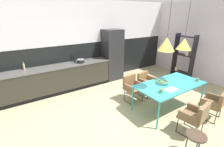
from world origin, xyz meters
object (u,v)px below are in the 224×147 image
at_px(fruit_bowl, 163,82).
at_px(pendant_lamp_over_table_far, 184,44).
at_px(pendant_lamp_over_table_near, 166,44).
at_px(open_book, 171,90).
at_px(refrigerator_column, 112,55).
at_px(bottle_vinegar_dark, 24,67).
at_px(armchair_head_of_table, 196,115).
at_px(dining_table, 170,85).
at_px(mug_short_terracotta, 161,91).
at_px(armchair_corner_seat, 146,80).
at_px(bottle_oil_tall, 74,59).
at_px(side_stool, 196,137).
at_px(armchair_far_side, 132,85).
at_px(armchair_by_stool, 216,102).
at_px(open_shelf_unit, 184,57).
at_px(mug_white_ceramic, 197,80).
at_px(cooking_pot, 81,61).

distance_m(fruit_bowl, pendant_lamp_over_table_far, 1.12).
bearing_deg(pendant_lamp_over_table_near, open_book, -62.29).
bearing_deg(refrigerator_column, bottle_vinegar_dark, 176.55).
bearing_deg(fruit_bowl, armchair_head_of_table, -100.64).
height_order(refrigerator_column, dining_table, refrigerator_column).
bearing_deg(refrigerator_column, mug_short_terracotta, -100.56).
xyz_separation_m(armchair_corner_seat, bottle_vinegar_dark, (-3.21, 1.95, 0.50)).
relative_size(refrigerator_column, dining_table, 1.04).
distance_m(armchair_head_of_table, bottle_oil_tall, 4.02).
xyz_separation_m(armchair_head_of_table, mug_short_terracotta, (-0.24, 0.77, 0.30)).
xyz_separation_m(mug_short_terracotta, side_stool, (-0.31, -1.10, -0.36)).
bearing_deg(mug_short_terracotta, armchair_corner_seat, 59.96).
height_order(armchair_head_of_table, armchair_far_side, same).
xyz_separation_m(dining_table, bottle_oil_tall, (-1.57, 2.82, 0.32)).
height_order(armchair_by_stool, mug_short_terracotta, mug_short_terracotta).
height_order(open_shelf_unit, pendant_lamp_over_table_near, pendant_lamp_over_table_near).
height_order(dining_table, mug_white_ceramic, mug_white_ceramic).
bearing_deg(fruit_bowl, bottle_vinegar_dark, 137.04).
relative_size(cooking_pot, bottle_oil_tall, 0.85).
bearing_deg(armchair_far_side, bottle_vinegar_dark, -41.52).
distance_m(armchair_by_stool, fruit_bowl, 1.32).
distance_m(mug_white_ceramic, cooking_pot, 3.67).
bearing_deg(cooking_pot, armchair_by_stool, -60.92).
bearing_deg(open_shelf_unit, side_stool, -52.44).
relative_size(refrigerator_column, bottle_vinegar_dark, 8.12).
xyz_separation_m(mug_white_ceramic, open_shelf_unit, (1.58, 1.50, 0.10)).
height_order(bottle_oil_tall, pendant_lamp_over_table_far, pendant_lamp_over_table_far).
bearing_deg(pendant_lamp_over_table_near, dining_table, 3.10).
bearing_deg(armchair_far_side, pendant_lamp_over_table_near, 95.97).
bearing_deg(armchair_corner_seat, side_stool, 57.58).
xyz_separation_m(cooking_pot, side_stool, (0.51, -3.95, -0.53)).
xyz_separation_m(dining_table, armchair_by_stool, (0.57, -0.93, -0.22)).
distance_m(mug_white_ceramic, pendant_lamp_over_table_far, 1.10).
relative_size(refrigerator_column, open_shelf_unit, 1.10).
bearing_deg(side_stool, bottle_vinegar_dark, 117.92).
xyz_separation_m(bottle_vinegar_dark, pendant_lamp_over_table_far, (3.52, -2.88, 0.77)).
distance_m(mug_short_terracotta, bottle_oil_tall, 3.19).
bearing_deg(bottle_vinegar_dark, mug_white_ceramic, -39.17).
distance_m(armchair_far_side, cooking_pot, 2.00).
height_order(fruit_bowl, cooking_pot, cooking_pot).
relative_size(side_stool, pendant_lamp_over_table_far, 0.37).
bearing_deg(open_book, bottle_oil_tall, 113.16).
relative_size(armchair_by_stool, open_shelf_unit, 0.43).
bearing_deg(refrigerator_column, bottle_oil_tall, 176.12).
distance_m(dining_table, open_shelf_unit, 2.66).
height_order(armchair_head_of_table, side_stool, armchair_head_of_table).
distance_m(open_book, mug_short_terracotta, 0.34).
bearing_deg(pendant_lamp_over_table_near, bottle_vinegar_dark, 133.37).
xyz_separation_m(armchair_far_side, side_stool, (-0.37, -2.21, -0.06)).
relative_size(armchair_corner_seat, bottle_vinegar_dark, 3.07).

